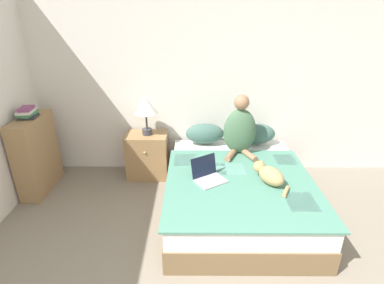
{
  "coord_description": "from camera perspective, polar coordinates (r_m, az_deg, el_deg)",
  "views": [
    {
      "loc": [
        -0.29,
        -0.47,
        2.12
      ],
      "look_at": [
        -0.3,
        2.46,
        0.82
      ],
      "focal_mm": 28.0,
      "sensor_mm": 36.0,
      "label": 1
    }
  ],
  "objects": [
    {
      "name": "wall_back",
      "position": [
        4.01,
        4.48,
        11.64
      ],
      "size": [
        5.77,
        0.05,
        2.55
      ],
      "color": "silver",
      "rests_on": "ground_plane"
    },
    {
      "name": "bed",
      "position": [
        3.47,
        8.52,
        -9.36
      ],
      "size": [
        1.56,
        1.93,
        0.47
      ],
      "color": "brown",
      "rests_on": "ground_plane"
    },
    {
      "name": "pillow_near",
      "position": [
        3.99,
        2.47,
        1.6
      ],
      "size": [
        0.51,
        0.25,
        0.27
      ],
      "color": "#42665B",
      "rests_on": "bed"
    },
    {
      "name": "pillow_far",
      "position": [
        4.07,
        12.07,
        1.55
      ],
      "size": [
        0.51,
        0.25,
        0.27
      ],
      "color": "#42665B",
      "rests_on": "bed"
    },
    {
      "name": "person_sitting",
      "position": [
        3.69,
        9.1,
        2.38
      ],
      "size": [
        0.4,
        0.39,
        0.74
      ],
      "color": "#476B4C",
      "rests_on": "bed"
    },
    {
      "name": "cat_tabby",
      "position": [
        3.19,
        14.48,
        -5.99
      ],
      "size": [
        0.33,
        0.47,
        0.2
      ],
      "rotation": [
        0.0,
        0.0,
        2.14
      ],
      "color": "tan",
      "rests_on": "bed"
    },
    {
      "name": "laptop_open",
      "position": [
        3.17,
        3.12,
        -6.42
      ],
      "size": [
        0.4,
        0.39,
        0.24
      ],
      "rotation": [
        0.0,
        0.0,
        0.57
      ],
      "color": "#B7B7BC",
      "rests_on": "bed"
    },
    {
      "name": "nightstand",
      "position": [
        4.12,
        -8.46,
        -2.51
      ],
      "size": [
        0.54,
        0.4,
        0.62
      ],
      "color": "#937047",
      "rests_on": "ground_plane"
    },
    {
      "name": "table_lamp",
      "position": [
        3.86,
        -8.83,
        6.63
      ],
      "size": [
        0.3,
        0.3,
        0.51
      ],
      "color": "#38383D",
      "rests_on": "nightstand"
    },
    {
      "name": "bookshelf",
      "position": [
        4.17,
        -27.5,
        -2.14
      ],
      "size": [
        0.25,
        0.71,
        0.96
      ],
      "color": "#99754C",
      "rests_on": "ground_plane"
    },
    {
      "name": "book_stack_top",
      "position": [
        4.0,
        -28.95,
        4.9
      ],
      "size": [
        0.21,
        0.25,
        0.13
      ],
      "color": "#2D2D33",
      "rests_on": "bookshelf"
    }
  ]
}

